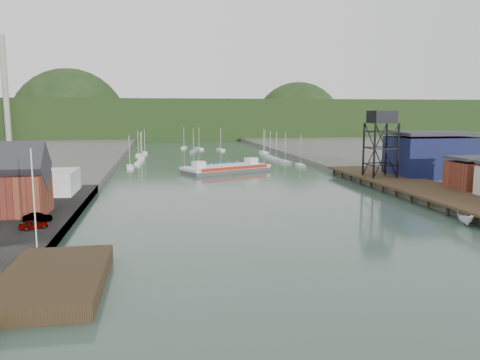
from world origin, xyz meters
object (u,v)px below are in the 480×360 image
object	(u,v)px
motorboat	(465,218)
lift_tower	(382,121)
chain_ferry	(226,168)
car_west_a	(33,224)
harbor_building	(7,187)

from	to	relation	value
motorboat	lift_tower	bearing A→B (deg)	105.66
chain_ferry	car_west_a	world-z (taller)	chain_ferry
motorboat	chain_ferry	bearing A→B (deg)	134.37
lift_tower	chain_ferry	bearing A→B (deg)	136.54
harbor_building	chain_ferry	size ratio (longest dim) A/B	0.44
chain_ferry	car_west_a	xyz separation A→B (m)	(-37.20, -70.20, 1.18)
lift_tower	car_west_a	bearing A→B (deg)	-151.49
harbor_building	car_west_a	size ratio (longest dim) A/B	3.20
lift_tower	car_west_a	size ratio (longest dim) A/B	4.20
harbor_building	lift_tower	world-z (taller)	lift_tower
harbor_building	motorboat	world-z (taller)	harbor_building
motorboat	harbor_building	bearing A→B (deg)	-166.91
car_west_a	lift_tower	bearing A→B (deg)	-84.45
harbor_building	car_west_a	xyz separation A→B (m)	(6.27, -10.42, -3.84)
harbor_building	car_west_a	world-z (taller)	harbor_building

